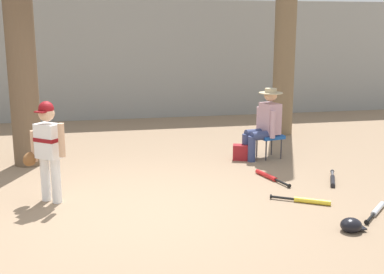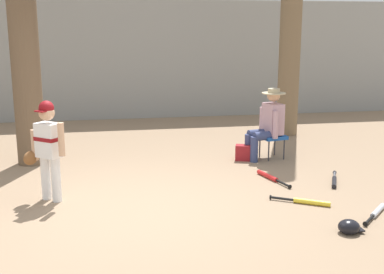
# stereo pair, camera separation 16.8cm
# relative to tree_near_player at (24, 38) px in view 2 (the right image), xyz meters

# --- Properties ---
(ground_plane) EXTENTS (60.00, 60.00, 0.00)m
(ground_plane) POSITION_rel_tree_near_player_xyz_m (1.60, -2.49, -2.03)
(ground_plane) COLOR #897056
(concrete_back_wall) EXTENTS (18.00, 0.36, 2.85)m
(concrete_back_wall) POSITION_rel_tree_near_player_xyz_m (1.60, 4.00, -0.60)
(concrete_back_wall) COLOR gray
(concrete_back_wall) RESTS_ON ground
(tree_near_player) EXTENTS (0.64, 0.64, 4.69)m
(tree_near_player) POSITION_rel_tree_near_player_xyz_m (0.00, 0.00, 0.00)
(tree_near_player) COLOR brown
(tree_near_player) RESTS_ON ground
(tree_behind_spectator) EXTENTS (0.68, 0.68, 6.01)m
(tree_behind_spectator) POSITION_rel_tree_near_player_xyz_m (4.97, 1.42, 0.62)
(tree_behind_spectator) COLOR brown
(tree_behind_spectator) RESTS_ON ground
(young_ballplayer) EXTENTS (0.59, 0.42, 1.31)m
(young_ballplayer) POSITION_rel_tree_near_player_xyz_m (0.47, -1.92, -1.29)
(young_ballplayer) COLOR white
(young_ballplayer) RESTS_ON ground
(folding_stool) EXTENTS (0.47, 0.47, 0.41)m
(folding_stool) POSITION_rel_tree_near_player_xyz_m (4.00, -0.41, -1.67)
(folding_stool) COLOR #194C9E
(folding_stool) RESTS_ON ground
(seated_spectator) EXTENTS (0.68, 0.54, 1.20)m
(seated_spectator) POSITION_rel_tree_near_player_xyz_m (3.91, -0.43, -1.39)
(seated_spectator) COLOR navy
(seated_spectator) RESTS_ON ground
(handbag_beside_stool) EXTENTS (0.38, 0.28, 0.26)m
(handbag_beside_stool) POSITION_rel_tree_near_player_xyz_m (3.53, -0.46, -1.90)
(handbag_beside_stool) COLOR maroon
(handbag_beside_stool) RESTS_ON ground
(bat_aluminum_silver) EXTENTS (0.57, 0.56, 0.07)m
(bat_aluminum_silver) POSITION_rel_tree_near_player_xyz_m (4.37, -3.15, -2.00)
(bat_aluminum_silver) COLOR #B7BCC6
(bat_aluminum_silver) RESTS_ON ground
(bat_yellow_trainer) EXTENTS (0.69, 0.46, 0.07)m
(bat_yellow_trainer) POSITION_rel_tree_near_player_xyz_m (3.69, -2.66, -2.00)
(bat_yellow_trainer) COLOR yellow
(bat_yellow_trainer) RESTS_ON ground
(bat_black_composite) EXTENTS (0.39, 0.69, 0.07)m
(bat_black_composite) POSITION_rel_tree_near_player_xyz_m (4.43, -1.91, -2.00)
(bat_black_composite) COLOR black
(bat_black_composite) RESTS_ON ground
(bat_red_barrel) EXTENTS (0.26, 0.81, 0.07)m
(bat_red_barrel) POSITION_rel_tree_near_player_xyz_m (3.58, -1.56, -2.00)
(bat_red_barrel) COLOR red
(bat_red_barrel) RESTS_ON ground
(batting_helmet_black) EXTENTS (0.28, 0.22, 0.16)m
(batting_helmet_black) POSITION_rel_tree_near_player_xyz_m (3.78, -3.59, -1.96)
(batting_helmet_black) COLOR black
(batting_helmet_black) RESTS_ON ground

